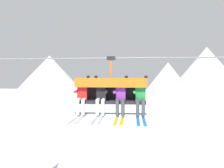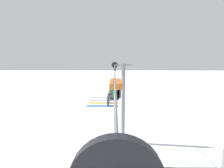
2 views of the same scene
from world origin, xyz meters
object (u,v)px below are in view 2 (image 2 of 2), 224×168
at_px(lift_tower_near, 123,102).
at_px(skier_black, 112,89).
at_px(skier_green, 112,94).
at_px(skier_red, 113,88).
at_px(chairlift_chair, 116,86).
at_px(skier_purple, 112,91).

bearing_deg(lift_tower_near, skier_black, -9.47).
bearing_deg(skier_green, skier_red, 180.00).
height_order(lift_tower_near, skier_black, lift_tower_near).
bearing_deg(chairlift_chair, lift_tower_near, 173.11).
bearing_deg(skier_red, skier_green, 0.00).
distance_m(skier_purple, skier_green, 0.64).
bearing_deg(skier_purple, skier_green, 0.00).
height_order(chairlift_chair, skier_purple, chairlift_chair).
bearing_deg(skier_black, skier_red, 180.00).
bearing_deg(skier_purple, lift_tower_near, 171.51).
distance_m(chairlift_chair, skier_purple, 0.47).
xyz_separation_m(chairlift_chair, skier_red, (-0.96, -0.21, -0.27)).
bearing_deg(lift_tower_near, skier_green, -7.70).
bearing_deg(lift_tower_near, chairlift_chair, -6.89).
bearing_deg(skier_green, lift_tower_near, 172.30).
distance_m(lift_tower_near, skier_purple, 6.63).
relative_size(skier_black, skier_purple, 1.00).
distance_m(lift_tower_near, skier_red, 5.46).
height_order(chairlift_chair, skier_red, chairlift_chair).
bearing_deg(skier_red, skier_black, 0.00).
relative_size(skier_red, skier_black, 1.00).
bearing_deg(skier_green, skier_purple, 180.00).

